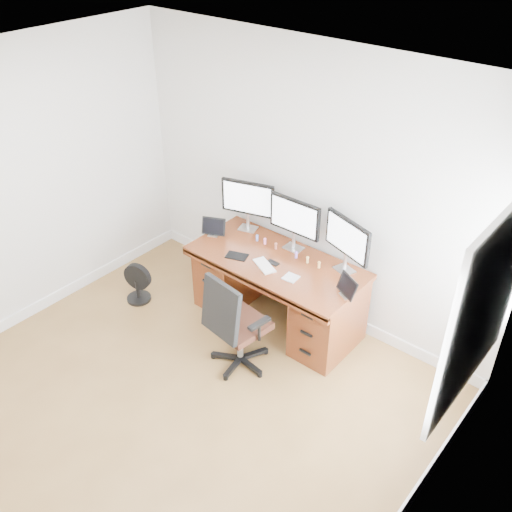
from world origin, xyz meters
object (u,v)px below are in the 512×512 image
Objects in this scene: floor_fan at (137,283)px; monitor_center at (295,218)px; office_chair at (236,337)px; keyboard at (264,266)px; desk at (278,288)px.

monitor_center is at bearing 17.40° from floor_fan.
office_chair reaches higher than keyboard.
office_chair is at bearing -19.22° from floor_fan.
floor_fan is at bearing -134.83° from keyboard.
monitor_center reaches higher than floor_fan.
keyboard is (-0.13, 0.55, 0.43)m from office_chair.
keyboard is at bearing 3.68° from floor_fan.
monitor_center reaches higher than office_chair.
desk is 3.09× the size of monitor_center.
desk is 0.40m from keyboard.
floor_fan is at bearing -153.41° from desk.
monitor_center is (0.00, 0.24, 0.68)m from desk.
desk is 3.89× the size of floor_fan.
floor_fan is 1.84m from monitor_center.
keyboard is (-0.02, -0.42, -0.33)m from monitor_center.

